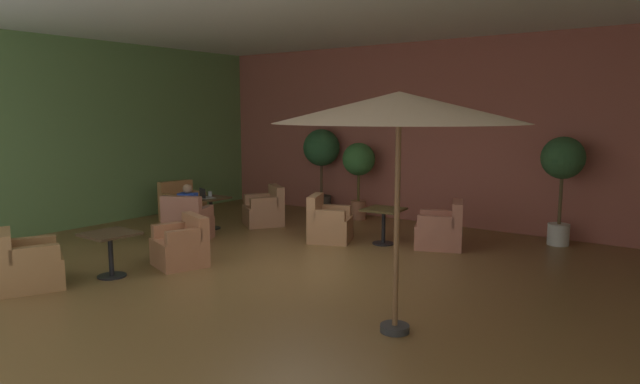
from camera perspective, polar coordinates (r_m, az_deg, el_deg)
The scene contains 21 objects.
ground_plane at distance 8.70m, azimuth -1.77°, elevation -7.77°, with size 11.32×9.01×0.02m, color brown.
wall_back_brick at distance 12.21m, azimuth 11.28°, elevation 5.88°, with size 11.32×0.08×3.86m, color #A8594B.
wall_left_accent at distance 12.64m, azimuth -22.42°, elevation 5.50°, with size 0.08×9.01×3.86m, color #668F50.
ceiling_slab at distance 8.50m, azimuth -1.89°, elevation 18.38°, with size 11.32×9.01×0.06m, color silver.
cafe_table_front_left at distance 11.66m, azimuth -11.05°, elevation -1.35°, with size 0.62×0.62×0.65m.
armchair_front_left_north at distance 10.66m, azimuth -13.35°, elevation -3.21°, with size 0.98×0.98×0.88m.
armchair_front_left_east at distance 11.90m, azimuth -5.63°, elevation -1.87°, with size 1.02×1.03×0.83m.
armchair_front_left_south at distance 12.63m, azimuth -13.92°, elevation -1.47°, with size 0.83×0.90×0.87m.
cafe_table_front_right at distance 10.17m, azimuth 6.50°, elevation -2.62°, with size 0.72×0.72×0.65m.
armchair_front_right_north at distance 10.36m, azimuth 0.85°, elevation -3.30°, with size 0.96×0.94×0.86m.
armchair_front_right_east at distance 10.12m, azimuth 12.27°, elevation -3.84°, with size 1.02×0.99×0.83m.
cafe_table_mid_center at distance 8.65m, azimuth -20.59°, elevation -5.00°, with size 0.70×0.70×0.65m.
armchair_mid_center_north at distance 9.00m, azimuth -13.94°, elevation -5.43°, with size 0.93×0.91×0.78m.
armchair_mid_center_east at distance 8.61m, azimuth -27.61°, elevation -6.70°, with size 1.01×1.02×0.81m.
patio_umbrella_tall_red at distance 5.87m, azimuth 8.06°, elevation 8.40°, with size 2.65×2.65×2.58m.
potted_tree_left_corner at distance 10.81m, azimuth 23.48°, elevation 2.36°, with size 0.75×0.75×1.95m.
potted_tree_mid_left at distance 12.39m, azimuth 3.96°, elevation 2.75°, with size 0.72×0.72×1.71m.
potted_tree_mid_right at distance 13.19m, azimuth 0.15°, elevation 3.86°, with size 0.86×0.86×1.98m.
patron_blue_shirt at distance 10.64m, azimuth -13.31°, elevation -1.18°, with size 0.39×0.34×0.65m.
iced_drink_cup at distance 11.71m, azimuth -11.16°, elevation -0.20°, with size 0.08×0.08×0.11m, color white.
open_laptop at distance 11.54m, azimuth -11.61°, elevation -0.35°, with size 0.37×0.32×0.20m.
Camera 1 is at (5.16, -6.59, 2.37)m, focal length 31.40 mm.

